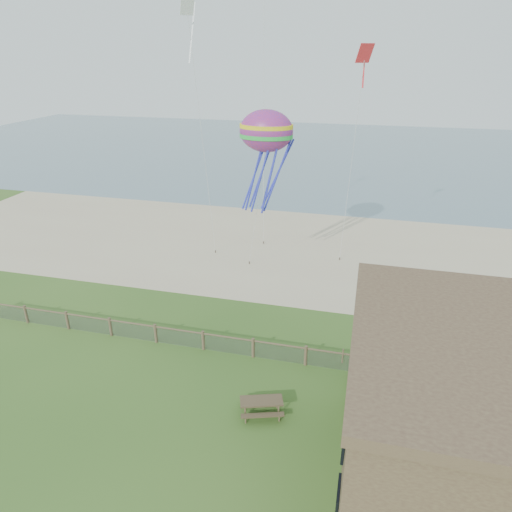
# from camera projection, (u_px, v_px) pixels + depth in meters

# --- Properties ---
(ground) EXTENTS (160.00, 160.00, 0.00)m
(ground) POSITION_uv_depth(u_px,v_px,m) (221.00, 435.00, 20.79)
(ground) COLOR #31561D
(ground) RESTS_ON ground
(sand_beach) EXTENTS (72.00, 20.00, 0.02)m
(sand_beach) POSITION_uv_depth(u_px,v_px,m) (298.00, 249.00, 40.25)
(sand_beach) COLOR tan
(sand_beach) RESTS_ON ground
(ocean) EXTENTS (160.00, 68.00, 0.02)m
(ocean) POSITION_uv_depth(u_px,v_px,m) (338.00, 152.00, 79.20)
(ocean) COLOR slate
(ocean) RESTS_ON ground
(chainlink_fence) EXTENTS (36.20, 0.20, 1.25)m
(chainlink_fence) POSITION_uv_depth(u_px,v_px,m) (253.00, 349.00, 25.87)
(chainlink_fence) COLOR brown
(chainlink_fence) RESTS_ON ground
(motel_deck) EXTENTS (15.00, 2.00, 0.50)m
(motel_deck) POSITION_uv_depth(u_px,v_px,m) (506.00, 404.00, 22.25)
(motel_deck) COLOR brown
(motel_deck) RESTS_ON ground
(picnic_table) EXTENTS (2.42, 2.10, 0.86)m
(picnic_table) POSITION_uv_depth(u_px,v_px,m) (261.00, 406.00, 21.89)
(picnic_table) COLOR brown
(picnic_table) RESTS_ON ground
(octopus_kite) EXTENTS (4.10, 3.36, 7.34)m
(octopus_kite) POSITION_uv_depth(u_px,v_px,m) (266.00, 160.00, 30.61)
(octopus_kite) COLOR red
(kite_white) EXTENTS (2.05, 2.16, 3.04)m
(kite_white) POSITION_uv_depth(u_px,v_px,m) (188.00, 24.00, 28.78)
(kite_white) COLOR white
(kite_red) EXTENTS (1.88, 1.96, 2.23)m
(kite_red) POSITION_uv_depth(u_px,v_px,m) (364.00, 61.00, 28.22)
(kite_red) COLOR red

